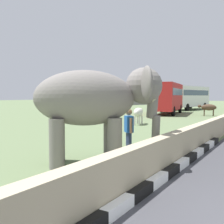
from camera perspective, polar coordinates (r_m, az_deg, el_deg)
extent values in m
cube|color=white|center=(5.04, 1.23, -19.79)|extent=(0.90, 0.20, 0.24)
cube|color=black|center=(5.78, 6.05, -16.70)|extent=(0.90, 0.20, 0.24)
cube|color=white|center=(6.55, 9.65, -14.26)|extent=(0.90, 0.20, 0.24)
cube|color=black|center=(7.36, 12.42, -12.30)|extent=(0.90, 0.20, 0.24)
cube|color=white|center=(8.18, 14.61, -10.71)|extent=(0.90, 0.20, 0.24)
cube|color=black|center=(9.02, 16.38, -9.41)|extent=(0.90, 0.20, 0.24)
cube|color=white|center=(9.87, 17.83, -8.32)|extent=(0.90, 0.20, 0.24)
cube|color=black|center=(10.73, 19.05, -7.40)|extent=(0.90, 0.20, 0.24)
cube|color=white|center=(11.59, 20.08, -6.61)|extent=(0.90, 0.20, 0.24)
cube|color=black|center=(12.46, 20.97, -5.93)|extent=(0.90, 0.20, 0.24)
cube|color=tan|center=(7.46, 10.53, -9.05)|extent=(28.00, 0.36, 1.00)
cylinder|color=slate|center=(8.89, -0.39, -5.48)|extent=(0.44, 0.44, 1.45)
cylinder|color=slate|center=(8.01, 0.60, -6.47)|extent=(0.44, 0.44, 1.45)
cylinder|color=slate|center=(8.80, -11.46, -5.65)|extent=(0.44, 0.44, 1.45)
cylinder|color=slate|center=(7.91, -11.72, -6.68)|extent=(0.44, 0.44, 1.45)
ellipsoid|color=slate|center=(8.24, -5.77, 3.02)|extent=(3.25, 3.38, 1.70)
sphere|color=slate|center=(8.56, 6.86, 5.59)|extent=(1.16, 1.16, 1.16)
ellipsoid|color=#D84C8C|center=(8.65, 8.72, 6.55)|extent=(0.72, 0.69, 0.44)
ellipsoid|color=slate|center=(9.28, 4.66, 5.75)|extent=(0.83, 0.78, 1.00)
ellipsoid|color=slate|center=(7.78, 7.42, 6.17)|extent=(0.83, 0.78, 1.00)
cylinder|color=slate|center=(8.65, 8.68, 1.91)|extent=(0.64, 0.62, 1.00)
cylinder|color=slate|center=(8.74, 9.35, -3.34)|extent=(0.43, 0.42, 0.82)
cone|color=beige|center=(8.89, 7.77, 2.60)|extent=(0.52, 0.48, 0.22)
cone|color=beige|center=(8.36, 8.89, 2.54)|extent=(0.52, 0.48, 0.22)
cylinder|color=navy|center=(9.67, 3.43, -6.64)|extent=(0.15, 0.15, 0.82)
cylinder|color=navy|center=(9.49, 3.77, -6.85)|extent=(0.15, 0.15, 0.82)
cube|color=#1E59B2|center=(9.48, 3.62, -2.58)|extent=(0.45, 0.45, 0.58)
cylinder|color=#9E7251|center=(9.73, 3.18, -2.59)|extent=(0.13, 0.13, 0.52)
cylinder|color=#9E7251|center=(9.24, 4.07, -2.92)|extent=(0.14, 0.14, 0.52)
sphere|color=#9E7251|center=(9.44, 3.63, 0.02)|extent=(0.23, 0.23, 0.23)
cube|color=#B21E1E|center=(31.40, 11.65, 3.23)|extent=(8.85, 4.06, 3.00)
cube|color=#3F5160|center=(31.40, 11.66, 4.22)|extent=(8.18, 3.97, 0.76)
cylinder|color=black|center=(34.33, 10.51, 0.76)|extent=(1.04, 0.48, 1.00)
cylinder|color=black|center=(33.96, 14.32, 0.68)|extent=(1.04, 0.48, 1.00)
cylinder|color=black|center=(28.99, 8.45, 0.28)|extent=(1.04, 0.48, 1.00)
cylinder|color=black|center=(28.56, 12.94, 0.18)|extent=(1.04, 0.48, 1.00)
cube|color=silver|center=(42.11, 16.11, 3.22)|extent=(9.82, 3.90, 3.00)
cube|color=#3F5160|center=(42.11, 16.12, 3.95)|extent=(9.07, 3.82, 0.76)
cylinder|color=black|center=(45.40, 16.38, 1.33)|extent=(1.03, 0.45, 1.00)
cylinder|color=black|center=(44.49, 19.08, 1.24)|extent=(1.03, 0.45, 1.00)
cylinder|color=black|center=(39.92, 12.73, 1.11)|extent=(1.03, 0.45, 1.00)
cylinder|color=black|center=(38.89, 15.72, 1.00)|extent=(1.03, 0.45, 1.00)
cylinder|color=beige|center=(20.09, 5.39, -1.62)|extent=(0.12, 0.12, 0.65)
cylinder|color=beige|center=(20.01, 6.40, -1.64)|extent=(0.12, 0.12, 0.65)
cylinder|color=beige|center=(19.21, 4.81, -1.85)|extent=(0.12, 0.12, 0.65)
cylinder|color=beige|center=(19.13, 5.86, -1.87)|extent=(0.12, 0.12, 0.65)
ellipsoid|color=beige|center=(19.57, 5.63, -0.07)|extent=(1.60, 0.95, 0.66)
ellipsoid|color=beige|center=(20.47, 6.19, 0.36)|extent=(0.45, 0.35, 0.32)
cylinder|color=#473323|center=(29.47, 19.08, -0.16)|extent=(0.12, 0.12, 0.65)
cylinder|color=#473323|center=(29.83, 19.09, -0.12)|extent=(0.12, 0.12, 0.65)
cylinder|color=#473323|center=(29.47, 20.83, -0.20)|extent=(0.12, 0.12, 0.65)
cylinder|color=#473323|center=(29.83, 20.82, -0.16)|extent=(0.12, 0.12, 0.65)
ellipsoid|color=#473323|center=(29.62, 19.98, 0.95)|extent=(0.91, 1.59, 0.66)
ellipsoid|color=#473323|center=(29.63, 18.18, 1.18)|extent=(0.34, 0.45, 0.32)
ellipsoid|color=slate|center=(71.40, -0.79, 1.81)|extent=(29.91, 23.93, 11.83)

